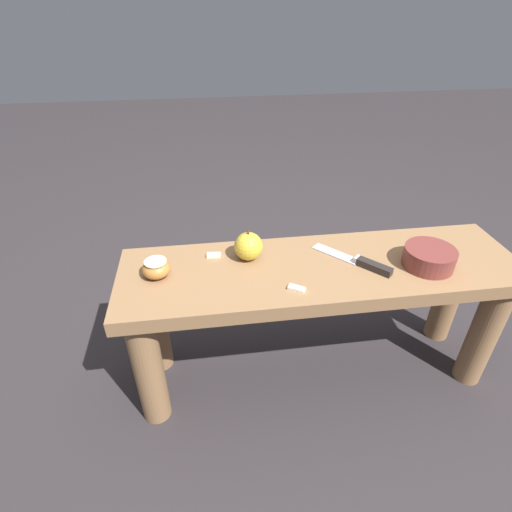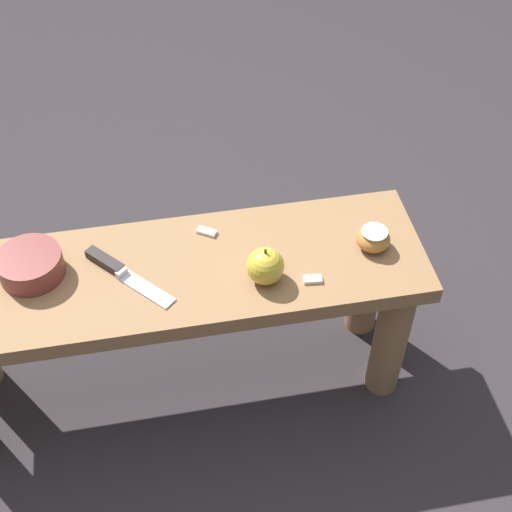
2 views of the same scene
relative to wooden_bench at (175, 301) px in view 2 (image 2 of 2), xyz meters
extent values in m
plane|color=#2D282B|center=(0.00, 0.00, -0.31)|extent=(8.00, 8.00, 0.00)
cube|color=olive|center=(0.00, 0.00, 0.08)|extent=(1.09, 0.31, 0.04)
cylinder|color=olive|center=(-0.48, -0.10, -0.12)|extent=(0.08, 0.08, 0.37)
cylinder|color=olive|center=(-0.48, 0.10, -0.12)|extent=(0.08, 0.08, 0.37)
cube|color=silver|center=(0.05, 0.05, 0.11)|extent=(0.12, 0.12, 0.00)
cube|color=silver|center=(0.10, 0.00, 0.11)|extent=(0.03, 0.03, 0.02)
cube|color=#282321|center=(0.13, -0.04, 0.11)|extent=(0.08, 0.09, 0.02)
sphere|color=gold|center=(-0.19, 0.06, 0.14)|extent=(0.08, 0.08, 0.08)
cylinder|color=#4C3319|center=(-0.19, 0.06, 0.19)|extent=(0.01, 0.01, 0.01)
ellipsoid|color=#B27233|center=(-0.44, 0.01, 0.13)|extent=(0.07, 0.07, 0.05)
cylinder|color=white|center=(-0.44, 0.01, 0.15)|extent=(0.06, 0.06, 0.00)
cube|color=white|center=(-0.29, 0.08, 0.11)|extent=(0.04, 0.02, 0.01)
cube|color=white|center=(-0.09, -0.09, 0.11)|extent=(0.05, 0.04, 0.01)
cylinder|color=brown|center=(0.28, -0.04, 0.13)|extent=(0.13, 0.13, 0.05)
camera|label=1|loc=(-0.30, -0.84, 0.72)|focal=28.00mm
camera|label=2|loc=(0.00, 1.01, 1.21)|focal=50.00mm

